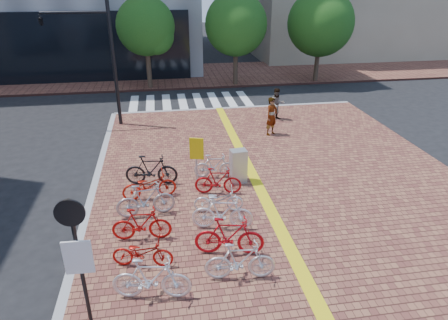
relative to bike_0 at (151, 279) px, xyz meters
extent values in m
plane|color=black|center=(1.85, 2.66, -0.72)|extent=(120.00, 120.00, 0.00)
cube|color=gray|center=(4.85, 14.66, -0.64)|extent=(14.00, 0.25, 0.15)
cube|color=brown|center=(1.85, 23.66, -0.65)|extent=(70.00, 8.00, 0.15)
cube|color=silver|center=(-1.15, 16.66, -0.71)|extent=(0.50, 4.00, 0.01)
cube|color=silver|center=(-0.15, 16.66, -0.71)|extent=(0.50, 4.00, 0.01)
cube|color=silver|center=(0.85, 16.66, -0.71)|extent=(0.50, 4.00, 0.01)
cube|color=silver|center=(1.85, 16.66, -0.71)|extent=(0.50, 4.00, 0.01)
cube|color=silver|center=(2.85, 16.66, -0.71)|extent=(0.50, 4.00, 0.01)
cube|color=silver|center=(3.85, 16.66, -0.71)|extent=(0.50, 4.00, 0.01)
cube|color=silver|center=(4.85, 16.66, -0.71)|extent=(0.50, 4.00, 0.01)
cube|color=silver|center=(5.85, 16.66, -0.71)|extent=(0.50, 4.00, 0.01)
cylinder|color=#38281E|center=(-0.15, 20.16, 0.73)|extent=(0.32, 0.32, 2.60)
sphere|color=#194714|center=(-0.15, 20.16, 3.48)|extent=(3.80, 3.80, 3.80)
sphere|color=#194714|center=(0.45, 19.86, 2.88)|extent=(2.40, 2.40, 2.40)
cylinder|color=#38281E|center=(5.85, 20.16, 0.73)|extent=(0.32, 0.32, 2.60)
sphere|color=#194714|center=(5.85, 20.16, 3.48)|extent=(4.20, 4.20, 4.20)
sphere|color=#194714|center=(6.45, 19.86, 2.88)|extent=(2.40, 2.40, 2.40)
cylinder|color=#38281E|center=(11.85, 20.16, 0.73)|extent=(0.32, 0.32, 2.60)
sphere|color=#194714|center=(11.85, 20.16, 3.48)|extent=(4.60, 4.60, 4.60)
sphere|color=#194714|center=(12.45, 19.86, 2.88)|extent=(2.40, 2.40, 2.40)
imported|color=white|center=(0.00, 0.00, 0.00)|extent=(1.96, 0.85, 1.14)
imported|color=#B2110C|center=(-0.25, 1.23, -0.14)|extent=(1.71, 0.88, 0.86)
imported|color=#B10E0C|center=(-0.29, 2.43, -0.05)|extent=(1.77, 0.64, 1.04)
imported|color=#A5A4A9|center=(-0.19, 3.73, -0.01)|extent=(1.92, 0.73, 1.13)
imported|color=#B6180D|center=(-0.09, 4.84, -0.08)|extent=(1.92, 0.90, 0.97)
imported|color=black|center=(-0.02, 5.85, 0.01)|extent=(1.98, 0.81, 1.16)
imported|color=silver|center=(2.20, 0.33, -0.03)|extent=(1.84, 0.70, 1.08)
imported|color=#B20C14|center=(2.11, 1.36, 0.01)|extent=(1.99, 0.91, 1.16)
imported|color=white|center=(2.11, 2.60, -0.01)|extent=(1.93, 0.89, 1.12)
imported|color=silver|center=(2.14, 3.59, -0.14)|extent=(1.67, 0.73, 0.85)
imported|color=#A10B0F|center=(2.30, 4.77, -0.07)|extent=(1.71, 0.75, 0.99)
imported|color=silver|center=(2.36, 6.03, -0.10)|extent=(1.61, 0.59, 0.95)
imported|color=gray|center=(5.71, 10.09, 0.35)|extent=(0.80, 0.73, 1.84)
imported|color=#454B57|center=(6.60, 12.23, 0.27)|extent=(0.88, 0.72, 1.69)
cube|color=#ACACB0|center=(3.18, 5.52, 0.07)|extent=(0.64, 0.50, 1.29)
cylinder|color=#B7B7BC|center=(1.63, 5.54, 0.34)|extent=(0.09, 0.09, 1.82)
cube|color=yellow|center=(1.63, 5.49, 0.90)|extent=(0.50, 0.19, 0.81)
cylinder|color=black|center=(-1.37, -0.55, 1.03)|extent=(0.09, 0.09, 3.19)
cylinder|color=black|center=(-1.37, -0.61, 2.35)|extent=(0.60, 0.07, 0.60)
cube|color=silver|center=(-1.37, -0.61, 1.29)|extent=(0.59, 0.07, 0.80)
cylinder|color=black|center=(-1.64, 12.83, 2.47)|extent=(0.18, 0.18, 6.07)
cylinder|color=black|center=(-3.16, 12.83, 4.94)|extent=(3.04, 0.12, 0.12)
imported|color=black|center=(-4.67, 12.83, 4.64)|extent=(0.27, 1.26, 0.51)
camera|label=1|loc=(0.50, -7.53, 6.51)|focal=32.00mm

